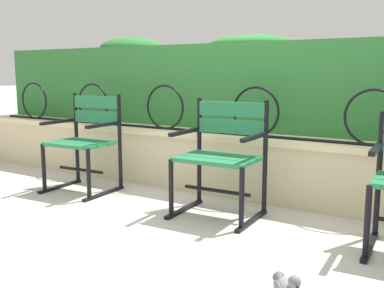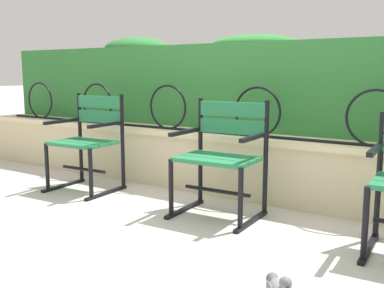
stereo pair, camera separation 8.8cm
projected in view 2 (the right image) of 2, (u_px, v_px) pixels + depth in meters
The scene contains 6 objects.
ground_plane at pixel (187, 219), 3.35m from camera, with size 60.00×60.00×0.00m, color #BCB7AD.
stone_wall at pixel (239, 164), 3.97m from camera, with size 6.53×0.41×0.54m.
iron_arch_fence at pixel (213, 113), 3.96m from camera, with size 6.01×0.02×0.42m.
hedge_row at pixel (268, 82), 4.26m from camera, with size 6.40×0.67×0.93m.
park_chair_left at pixel (89, 139), 4.14m from camera, with size 0.59×0.55×0.87m.
park_chair_centre at pixel (222, 154), 3.39m from camera, with size 0.63×0.54×0.87m.
Camera 2 is at (1.81, -2.66, 1.07)m, focal length 42.39 mm.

